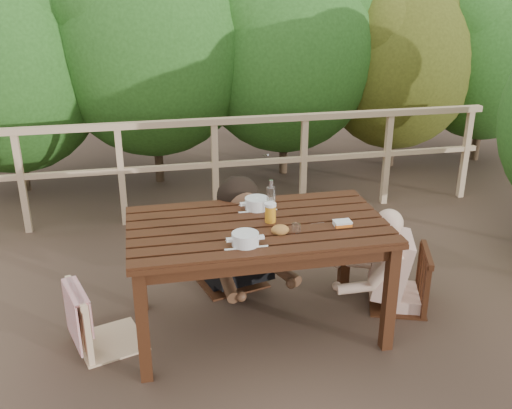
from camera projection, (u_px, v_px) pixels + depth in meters
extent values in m
plane|color=#4F3A2C|center=(257.00, 326.00, 4.03)|extent=(60.00, 60.00, 0.00)
cube|color=black|center=(258.00, 278.00, 3.89)|extent=(1.67, 0.94, 0.77)
cube|color=#D3AD84|center=(105.00, 286.00, 3.70)|extent=(0.54, 0.54, 0.86)
cube|color=black|center=(229.00, 225.00, 4.44)|extent=(0.60, 0.60, 0.98)
cube|color=black|center=(401.00, 253.00, 4.15)|extent=(0.53, 0.53, 0.84)
cube|color=#D3AD84|center=(215.00, 169.00, 5.66)|extent=(5.60, 0.10, 1.01)
cylinder|color=silver|center=(245.00, 240.00, 3.43)|extent=(0.27, 0.27, 0.09)
cylinder|color=white|center=(257.00, 204.00, 3.96)|extent=(0.28, 0.28, 0.09)
ellipsoid|color=#AA7B3E|center=(280.00, 230.00, 3.60)|extent=(0.11, 0.09, 0.07)
cylinder|color=#C48411|center=(270.00, 214.00, 3.74)|extent=(0.07, 0.07, 0.14)
cylinder|color=silver|center=(271.00, 198.00, 3.86)|extent=(0.06, 0.06, 0.25)
cylinder|color=white|center=(296.00, 229.00, 3.61)|extent=(0.06, 0.06, 0.07)
cube|color=white|center=(342.00, 224.00, 3.70)|extent=(0.11, 0.08, 0.05)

